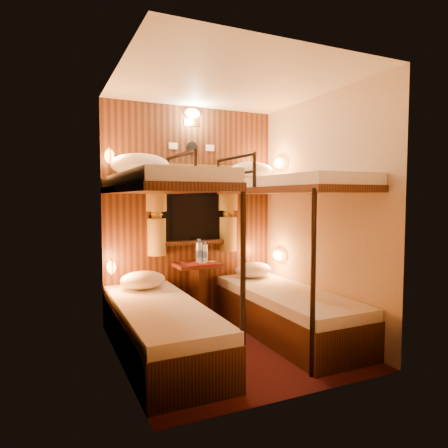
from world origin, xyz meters
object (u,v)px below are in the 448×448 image
bottle_right (205,253)px  bunk_right (286,279)px  table (198,284)px  bunk_left (160,292)px  bottle_left (199,252)px

bottle_right → bunk_right: bearing=-55.6°
table → bunk_right: bearing=-50.3°
bunk_left → bottle_left: bunk_left is taller
bunk_left → bottle_right: bearing=47.3°
bunk_left → bottle_left: bearing=50.3°
table → bottle_right: (0.10, 0.02, 0.34)m
bunk_right → bottle_right: 1.00m
bunk_left → bottle_right: bunk_left is taller
bunk_left → bunk_right: bearing=0.0°
table → bottle_left: 0.35m
bunk_left → bottle_right: 1.11m
table → bottle_left: (0.03, 0.04, 0.35)m
bottle_left → bunk_right: bearing=-52.9°
bottle_left → bottle_right: size_ratio=1.13×
table → bottle_right: bearing=14.3°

